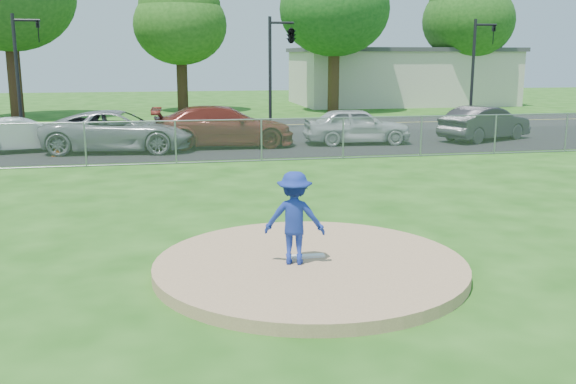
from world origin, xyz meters
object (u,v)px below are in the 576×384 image
traffic_cone (57,147)px  parked_car_white (23,135)px  pitcher (295,218)px  commercial_building (400,76)px  parked_car_gray (119,131)px  tree_center (180,13)px  traffic_signal_right (477,62)px  parked_car_pearl (357,126)px  traffic_signal_left (22,63)px  parked_car_charcoal (485,123)px  tree_far_right (469,9)px  parked_car_darkred (223,126)px  traffic_signal_center (289,37)px

traffic_cone → parked_car_white: size_ratio=0.17×
pitcher → parked_car_white: bearing=-48.8°
commercial_building → parked_car_gray: size_ratio=2.85×
tree_center → traffic_cone: (-5.33, -19.38, -6.13)m
traffic_signal_right → parked_car_pearl: size_ratio=1.24×
tree_center → traffic_signal_left: 14.63m
tree_center → parked_car_pearl: (6.69, -18.17, -5.69)m
parked_car_white → parked_car_pearl: (13.46, -0.25, 0.11)m
commercial_building → pitcher: (-16.29, -38.06, -1.17)m
tree_center → parked_car_white: (-6.77, -17.92, -5.80)m
parked_car_charcoal → traffic_cone: bearing=69.5°
tree_far_right → parked_car_gray: size_ratio=1.87×
parked_car_gray → parked_car_darkred: (4.14, 0.53, 0.04)m
pitcher → traffic_signal_left: bearing=-52.6°
commercial_building → parked_car_gray: 30.23m
parked_car_charcoal → tree_center: bearing=10.3°
pitcher → parked_car_darkred: 16.07m
pitcher → parked_car_gray: (-3.82, 15.53, -0.18)m
tree_center → tree_far_right: 21.03m
tree_far_right → traffic_signal_left: bearing=-155.7°
traffic_signal_center → traffic_cone: bearing=-144.4°
traffic_signal_left → traffic_signal_center: (12.73, -0.00, 1.25)m
parked_car_charcoal → tree_far_right: bearing=-48.2°
tree_far_right → traffic_signal_right: 14.69m
tree_far_right → parked_car_white: (-27.77, -18.92, -6.39)m
traffic_signal_left → parked_car_charcoal: 21.44m
tree_center → traffic_signal_left: size_ratio=1.76×
traffic_signal_left → parked_car_darkred: (8.80, -6.00, -2.52)m
tree_center → parked_car_gray: tree_center is taller
tree_center → parked_car_charcoal: bearing=-55.2°
traffic_signal_center → pitcher: (-4.26, -22.06, -3.62)m
traffic_signal_right → parked_car_charcoal: size_ratio=1.23×
traffic_cone → parked_car_pearl: 12.09m
traffic_signal_left → parked_car_pearl: size_ratio=1.24×
parked_car_white → tree_far_right: bearing=-71.9°
parked_car_darkred → traffic_signal_left: bearing=57.2°
tree_center → parked_car_pearl: 20.18m
traffic_signal_center → tree_center: bearing=112.5°
parked_car_white → parked_car_gray: 3.71m
traffic_signal_left → parked_car_pearl: (14.45, -6.17, -2.58)m
pitcher → parked_car_charcoal: size_ratio=0.35×
traffic_signal_center → parked_car_pearl: 7.47m
parked_car_gray → parked_car_pearl: 9.81m
traffic_cone → parked_car_charcoal: (17.95, 1.24, 0.42)m
tree_center → traffic_signal_right: tree_center is taller
traffic_signal_right → parked_car_white: 22.95m
parked_car_white → parked_car_charcoal: parked_car_charcoal is taller
commercial_building → pitcher: bearing=-113.2°
traffic_signal_right → pitcher: size_ratio=3.53×
tree_far_right → pitcher: 40.96m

